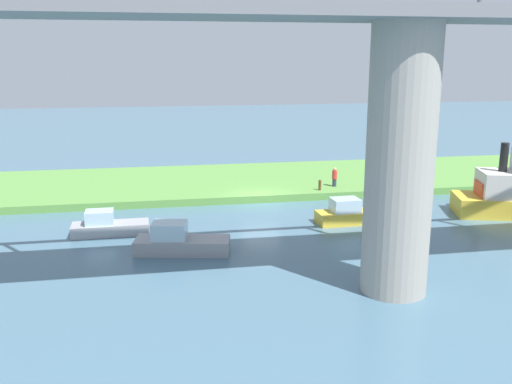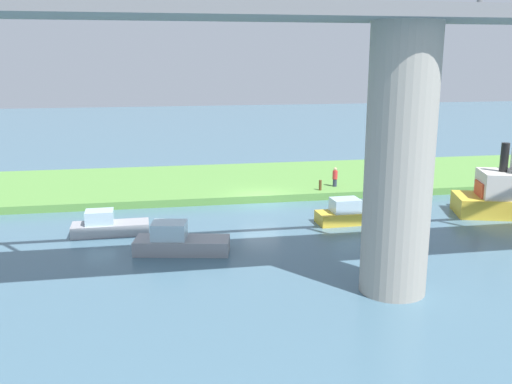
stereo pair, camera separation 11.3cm
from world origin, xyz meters
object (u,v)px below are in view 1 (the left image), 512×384
object	(u,v)px
mooring_post	(320,185)
bridge_pylon	(400,163)
person_on_bank	(335,177)
houseboat_blue	(352,214)
motorboat_white	(108,226)
skiff_small	(179,242)

from	to	relation	value
mooring_post	bridge_pylon	bearing A→B (deg)	83.98
person_on_bank	mooring_post	xyz separation A→B (m)	(1.38, 0.97, -0.34)
person_on_bank	houseboat_blue	size ratio (longest dim) A/B	0.31
motorboat_white	skiff_small	bearing A→B (deg)	135.20
person_on_bank	skiff_small	xyz separation A→B (m)	(11.68, 10.86, -0.64)
bridge_pylon	skiff_small	distance (m)	11.78
motorboat_white	houseboat_blue	distance (m)	14.08
houseboat_blue	person_on_bank	bearing A→B (deg)	-100.23
houseboat_blue	motorboat_white	bearing A→B (deg)	-0.95
motorboat_white	skiff_small	xyz separation A→B (m)	(-3.73, 3.71, 0.06)
motorboat_white	houseboat_blue	size ratio (longest dim) A/B	0.93
skiff_small	bridge_pylon	bearing A→B (deg)	143.20
skiff_small	mooring_post	bearing A→B (deg)	-136.15
bridge_pylon	skiff_small	world-z (taller)	bridge_pylon
person_on_bank	houseboat_blue	bearing A→B (deg)	79.77
person_on_bank	houseboat_blue	world-z (taller)	person_on_bank
skiff_small	houseboat_blue	xyz separation A→B (m)	(-10.35, -3.47, -0.03)
mooring_post	skiff_small	size ratio (longest dim) A/B	0.14
bridge_pylon	motorboat_white	world-z (taller)	bridge_pylon
houseboat_blue	mooring_post	bearing A→B (deg)	-89.57
motorboat_white	person_on_bank	bearing A→B (deg)	-155.10
mooring_post	motorboat_white	size ratio (longest dim) A/B	0.17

